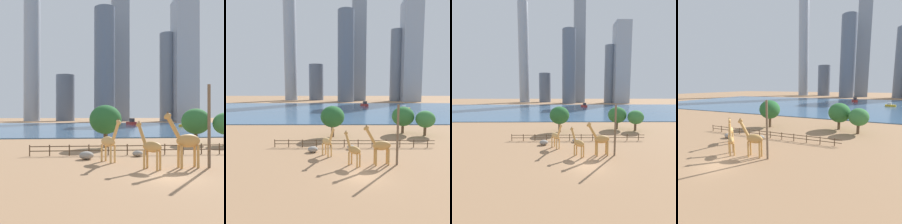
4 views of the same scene
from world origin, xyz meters
TOP-DOWN VIEW (x-y plane):
  - ground_plane at (0.00, 80.00)m, footprint 400.00×400.00m
  - harbor_water at (0.00, 77.00)m, footprint 180.00×86.00m
  - giraffe_tall at (-4.17, 7.27)m, footprint 2.20×2.63m
  - giraffe_companion at (2.57, 3.81)m, footprint 3.66×1.21m
  - giraffe_young at (-0.79, 3.44)m, footprint 2.31×2.23m
  - utility_pole at (4.71, 3.78)m, footprint 0.28×0.28m
  - boulder_near_fence at (-0.62, 10.90)m, footprint 1.20×0.90m
  - boulder_by_pole at (-6.47, 9.24)m, footprint 1.55×1.17m
  - enclosure_fence at (-0.23, 12.00)m, footprint 26.12×0.14m
  - tree_left_large at (11.19, 23.42)m, footprint 4.63×4.63m
  - tree_center_broad at (-3.77, 19.83)m, footprint 4.69×4.69m
  - tree_right_tall at (15.12, 21.24)m, footprint 3.85×3.85m
  - boat_ferry at (11.67, 95.03)m, footprint 3.72×6.51m
  - boat_sailboat at (27.68, 75.61)m, footprint 4.55×2.70m
  - skyline_tower_needle at (-21.39, 166.09)m, footprint 12.29×12.29m
  - skyline_block_central at (3.06, 139.79)m, footprint 12.01×12.01m
  - skyline_tower_glass at (-42.39, 162.83)m, footprint 10.35×10.35m
  - skyline_block_left at (43.19, 151.13)m, footprint 9.69×9.69m
  - skyline_block_right at (52.28, 145.70)m, footprint 13.62×13.91m
  - skyline_tower_short at (14.32, 159.88)m, footprint 11.15×9.07m

SIDE VIEW (x-z plane):
  - ground_plane at x=0.00m, z-range 0.00..0.00m
  - harbor_water at x=0.00m, z-range 0.00..0.20m
  - boulder_near_fence at x=-0.62m, z-range 0.00..0.67m
  - boulder_by_pole at x=-6.47m, z-range 0.00..0.88m
  - enclosure_fence at x=-0.23m, z-range 0.11..1.41m
  - boat_sailboat at x=27.68m, z-range -0.10..1.78m
  - boat_ferry at x=11.67m, z-range -1.64..3.89m
  - giraffe_young at x=-0.79m, z-range -0.14..4.16m
  - giraffe_tall at x=-4.17m, z-range -0.14..4.35m
  - giraffe_companion at x=2.57m, z-range -0.12..5.03m
  - tree_right_tall at x=15.12m, z-range 0.78..5.86m
  - tree_left_large at x=11.19m, z-range 0.77..6.51m
  - utility_pole at x=4.71m, z-range 0.00..7.60m
  - tree_center_broad at x=-3.77m, z-range 0.94..7.11m
  - skyline_tower_needle at x=-21.39m, z-range 0.00..30.33m
  - skyline_block_left at x=43.19m, z-range 0.00..55.13m
  - skyline_block_central at x=3.06m, z-range 0.00..65.67m
  - skyline_block_right at x=52.28m, z-range 0.00..74.18m
  - skyline_tower_glass at x=-42.39m, z-range 0.00..99.53m
  - skyline_tower_short at x=14.32m, z-range 0.00..108.40m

